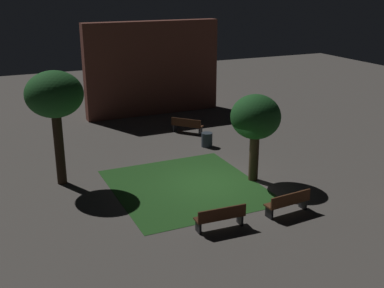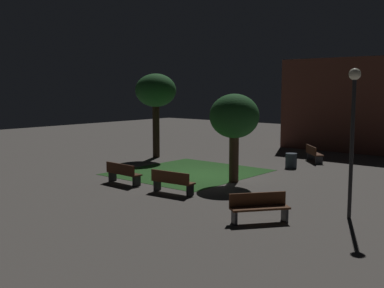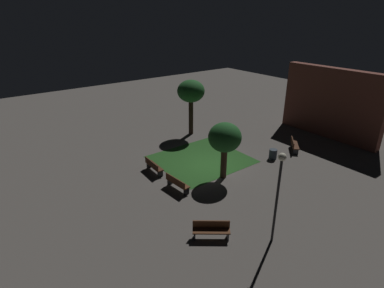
{
  "view_description": "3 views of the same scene",
  "coord_description": "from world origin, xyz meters",
  "px_view_note": "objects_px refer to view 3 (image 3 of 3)",
  "views": [
    {
      "loc": [
        -8.5,
        -16.91,
        8.2
      ],
      "look_at": [
        -0.34,
        1.01,
        1.54
      ],
      "focal_mm": 44.97,
      "sensor_mm": 36.0,
      "label": 1
    },
    {
      "loc": [
        13.36,
        -16.76,
        4.04
      ],
      "look_at": [
        -0.97,
        0.31,
        1.36
      ],
      "focal_mm": 43.91,
      "sensor_mm": 36.0,
      "label": 2
    },
    {
      "loc": [
        15.04,
        -12.85,
        10.09
      ],
      "look_at": [
        -0.9,
        -0.81,
        1.52
      ],
      "focal_mm": 28.82,
      "sensor_mm": 36.0,
      "label": 3
    }
  ],
  "objects_px": {
    "bench_near_trees": "(211,229)",
    "tree_lawn_side": "(225,138)",
    "trash_bin": "(273,154)",
    "lamp_post_near_wall": "(279,184)",
    "tree_tall_center": "(191,92)",
    "bench_by_lamp": "(177,183)",
    "bench_lawn_edge": "(153,166)",
    "bench_path_side": "(294,144)"
  },
  "relations": [
    {
      "from": "bench_near_trees",
      "to": "tree_lawn_side",
      "type": "relative_size",
      "value": 0.45
    },
    {
      "from": "tree_lawn_side",
      "to": "trash_bin",
      "type": "xyz_separation_m",
      "value": [
        0.14,
        4.86,
        -2.4
      ]
    },
    {
      "from": "trash_bin",
      "to": "lamp_post_near_wall",
      "type": "bearing_deg",
      "value": -50.8
    },
    {
      "from": "tree_lawn_side",
      "to": "tree_tall_center",
      "type": "distance_m",
      "value": 8.3
    },
    {
      "from": "bench_by_lamp",
      "to": "bench_near_trees",
      "type": "distance_m",
      "value": 4.77
    },
    {
      "from": "bench_lawn_edge",
      "to": "tree_tall_center",
      "type": "xyz_separation_m",
      "value": [
        -4.29,
        6.41,
        3.31
      ]
    },
    {
      "from": "bench_near_trees",
      "to": "tree_lawn_side",
      "type": "height_order",
      "value": "tree_lawn_side"
    },
    {
      "from": "bench_lawn_edge",
      "to": "bench_path_side",
      "type": "distance_m",
      "value": 11.3
    },
    {
      "from": "bench_lawn_edge",
      "to": "trash_bin",
      "type": "height_order",
      "value": "bench_lawn_edge"
    },
    {
      "from": "bench_path_side",
      "to": "tree_tall_center",
      "type": "distance_m",
      "value": 9.51
    },
    {
      "from": "bench_by_lamp",
      "to": "bench_path_side",
      "type": "height_order",
      "value": "same"
    },
    {
      "from": "bench_by_lamp",
      "to": "tree_lawn_side",
      "type": "height_order",
      "value": "tree_lawn_side"
    },
    {
      "from": "bench_near_trees",
      "to": "tree_lawn_side",
      "type": "bearing_deg",
      "value": 132.15
    },
    {
      "from": "bench_lawn_edge",
      "to": "tree_lawn_side",
      "type": "distance_m",
      "value": 5.26
    },
    {
      "from": "lamp_post_near_wall",
      "to": "tree_lawn_side",
      "type": "bearing_deg",
      "value": 158.85
    },
    {
      "from": "bench_lawn_edge",
      "to": "bench_path_side",
      "type": "height_order",
      "value": "same"
    },
    {
      "from": "tree_tall_center",
      "to": "bench_path_side",
      "type": "bearing_deg",
      "value": 29.16
    },
    {
      "from": "bench_near_trees",
      "to": "lamp_post_near_wall",
      "type": "distance_m",
      "value": 3.94
    },
    {
      "from": "bench_path_side",
      "to": "bench_lawn_edge",
      "type": "bearing_deg",
      "value": -108.01
    },
    {
      "from": "bench_by_lamp",
      "to": "lamp_post_near_wall",
      "type": "height_order",
      "value": "lamp_post_near_wall"
    },
    {
      "from": "bench_by_lamp",
      "to": "lamp_post_near_wall",
      "type": "bearing_deg",
      "value": 8.86
    },
    {
      "from": "tree_tall_center",
      "to": "lamp_post_near_wall",
      "type": "bearing_deg",
      "value": -21.54
    },
    {
      "from": "bench_path_side",
      "to": "trash_bin",
      "type": "relative_size",
      "value": 2.24
    },
    {
      "from": "tree_tall_center",
      "to": "trash_bin",
      "type": "bearing_deg",
      "value": 12.97
    },
    {
      "from": "bench_by_lamp",
      "to": "bench_path_side",
      "type": "relative_size",
      "value": 1.11
    },
    {
      "from": "bench_lawn_edge",
      "to": "bench_path_side",
      "type": "xyz_separation_m",
      "value": [
        3.49,
        10.75,
        0.0
      ]
    },
    {
      "from": "bench_by_lamp",
      "to": "trash_bin",
      "type": "height_order",
      "value": "bench_by_lamp"
    },
    {
      "from": "bench_by_lamp",
      "to": "tree_lawn_side",
      "type": "bearing_deg",
      "value": 80.82
    },
    {
      "from": "bench_lawn_edge",
      "to": "trash_bin",
      "type": "xyz_separation_m",
      "value": [
        3.5,
        8.2,
        -0.11
      ]
    },
    {
      "from": "bench_lawn_edge",
      "to": "lamp_post_near_wall",
      "type": "relative_size",
      "value": 0.39
    },
    {
      "from": "bench_path_side",
      "to": "bench_by_lamp",
      "type": "bearing_deg",
      "value": -93.59
    },
    {
      "from": "lamp_post_near_wall",
      "to": "trash_bin",
      "type": "bearing_deg",
      "value": 129.2
    },
    {
      "from": "bench_path_side",
      "to": "lamp_post_near_wall",
      "type": "distance_m",
      "value": 11.67
    },
    {
      "from": "bench_lawn_edge",
      "to": "bench_by_lamp",
      "type": "xyz_separation_m",
      "value": [
        2.82,
        0.0,
        0.0
      ]
    },
    {
      "from": "tree_lawn_side",
      "to": "lamp_post_near_wall",
      "type": "relative_size",
      "value": 0.82
    },
    {
      "from": "bench_lawn_edge",
      "to": "tree_lawn_side",
      "type": "bearing_deg",
      "value": 44.85
    },
    {
      "from": "tree_lawn_side",
      "to": "tree_tall_center",
      "type": "relative_size",
      "value": 0.78
    },
    {
      "from": "bench_path_side",
      "to": "tree_lawn_side",
      "type": "height_order",
      "value": "tree_lawn_side"
    },
    {
      "from": "bench_by_lamp",
      "to": "trash_bin",
      "type": "distance_m",
      "value": 8.23
    },
    {
      "from": "bench_lawn_edge",
      "to": "tree_tall_center",
      "type": "bearing_deg",
      "value": 123.79
    },
    {
      "from": "bench_by_lamp",
      "to": "tree_lawn_side",
      "type": "relative_size",
      "value": 0.48
    },
    {
      "from": "bench_lawn_edge",
      "to": "lamp_post_near_wall",
      "type": "xyz_separation_m",
      "value": [
        9.36,
        1.02,
        2.65
      ]
    }
  ]
}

